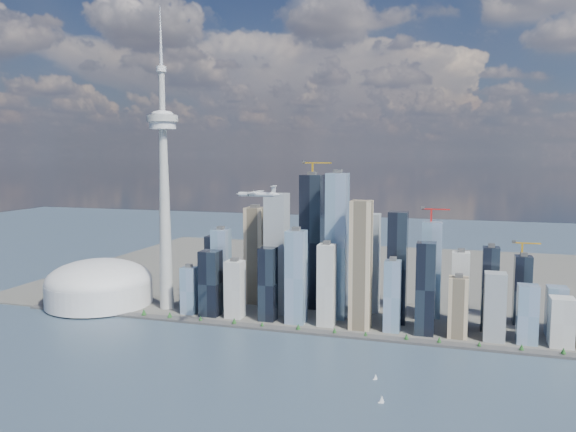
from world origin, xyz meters
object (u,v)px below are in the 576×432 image
(airplane, at_px, (257,194))
(sailboat_west, at_px, (381,400))
(needle_tower, at_px, (164,184))
(sailboat_east, at_px, (375,378))
(dome_stadium, at_px, (99,285))

(airplane, relative_size, sailboat_west, 6.16)
(needle_tower, relative_size, sailboat_east, 65.71)
(needle_tower, distance_m, dome_stadium, 241.40)
(dome_stadium, relative_size, sailboat_west, 18.75)
(dome_stadium, bearing_deg, sailboat_east, -20.51)
(needle_tower, bearing_deg, sailboat_east, -27.55)
(dome_stadium, height_order, sailboat_east, dome_stadium)
(sailboat_east, bearing_deg, sailboat_west, -96.47)
(sailboat_west, bearing_deg, needle_tower, 138.39)
(airplane, height_order, sailboat_east, airplane)
(needle_tower, xyz_separation_m, airplane, (240.35, -160.94, -2.21))
(airplane, bearing_deg, sailboat_east, -19.00)
(needle_tower, height_order, sailboat_west, needle_tower)
(sailboat_west, bearing_deg, dome_stadium, 146.01)
(dome_stadium, xyz_separation_m, sailboat_west, (579.07, -278.07, -36.02))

